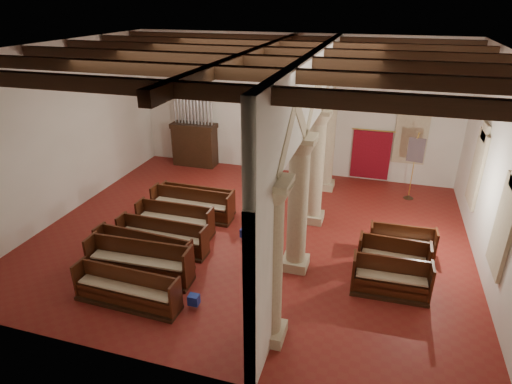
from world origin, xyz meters
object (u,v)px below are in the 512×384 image
Objects in this scene: pipe_organ at (194,137)px; processional_banner at (411,179)px; nave_pew_0 at (127,294)px; lectern at (252,165)px; aisle_pew_0 at (390,283)px.

processional_banner is (9.65, -1.04, -0.53)m from pipe_organ.
lectern is at bearing 88.55° from nave_pew_0.
processional_banner reaches higher than lectern.
processional_banner is at bearing -6.13° from pipe_organ.
processional_banner is 1.31× the size of aisle_pew_0.
processional_banner is 6.53m from aisle_pew_0.
pipe_organ is at bearing 105.63° from nave_pew_0.
lectern is 9.40m from nave_pew_0.
pipe_organ is 1.51× the size of nave_pew_0.
processional_banner is 0.93× the size of nave_pew_0.
nave_pew_0 is at bearing -69.05° from lectern.
aisle_pew_0 is at bearing -39.89° from pipe_organ.
pipe_organ is 10.25m from nave_pew_0.
lectern is 0.59× the size of aisle_pew_0.
nave_pew_0 is 1.41× the size of aisle_pew_0.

